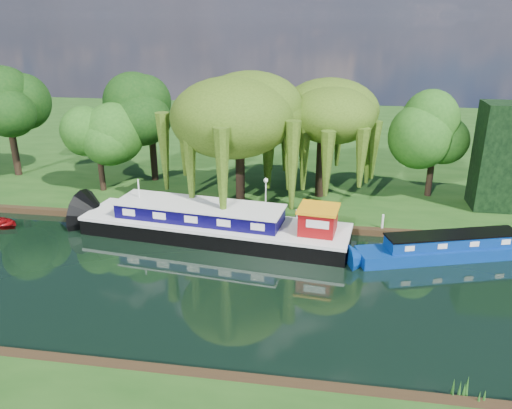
# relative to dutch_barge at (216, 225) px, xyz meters

# --- Properties ---
(ground) EXTENTS (120.00, 120.00, 0.00)m
(ground) POSITION_rel_dutch_barge_xyz_m (2.28, -5.95, -0.96)
(ground) COLOR black
(far_bank) EXTENTS (120.00, 52.00, 0.45)m
(far_bank) POSITION_rel_dutch_barge_xyz_m (2.28, 28.05, -0.74)
(far_bank) COLOR #163C10
(far_bank) RESTS_ON ground
(dutch_barge) EXTENTS (18.77, 6.30, 3.89)m
(dutch_barge) POSITION_rel_dutch_barge_xyz_m (0.00, 0.00, 0.00)
(dutch_barge) COLOR black
(dutch_barge) RESTS_ON ground
(narrowboat) EXTENTS (12.04, 5.51, 1.75)m
(narrowboat) POSITION_rel_dutch_barge_xyz_m (15.27, -0.56, -0.34)
(narrowboat) COLOR navy
(narrowboat) RESTS_ON ground
(red_dinghy) EXTENTS (3.72, 3.10, 0.67)m
(red_dinghy) POSITION_rel_dutch_barge_xyz_m (-15.96, -0.44, -0.96)
(red_dinghy) COLOR maroon
(red_dinghy) RESTS_ON ground
(willow_left) EXTENTS (8.02, 8.02, 9.61)m
(willow_left) POSITION_rel_dutch_barge_xyz_m (0.69, 5.37, 6.47)
(willow_left) COLOR black
(willow_left) RESTS_ON far_bank
(willow_right) EXTENTS (6.94, 6.94, 8.45)m
(willow_right) POSITION_rel_dutch_barge_xyz_m (6.67, 8.44, 5.65)
(willow_right) COLOR black
(willow_right) RESTS_ON far_bank
(tree_far_left) EXTENTS (4.36, 4.36, 7.02)m
(tree_far_left) POSITION_rel_dutch_barge_xyz_m (-11.49, 7.08, 4.30)
(tree_far_left) COLOR black
(tree_far_left) RESTS_ON far_bank
(tree_far_back) EXTENTS (5.25, 5.25, 8.83)m
(tree_far_back) POSITION_rel_dutch_barge_xyz_m (-21.20, 9.95, 5.65)
(tree_far_back) COLOR black
(tree_far_back) RESTS_ON far_bank
(tree_far_mid) EXTENTS (5.26, 5.26, 8.60)m
(tree_far_mid) POSITION_rel_dutch_barge_xyz_m (-8.12, 10.50, 5.42)
(tree_far_mid) COLOR black
(tree_far_mid) RESTS_ON far_bank
(tree_far_right) EXTENTS (4.50, 4.50, 7.36)m
(tree_far_right) POSITION_rel_dutch_barge_xyz_m (15.50, 9.96, 4.56)
(tree_far_right) COLOR black
(tree_far_right) RESTS_ON far_bank
(lamppost) EXTENTS (0.36, 0.36, 2.56)m
(lamppost) POSITION_rel_dutch_barge_xyz_m (2.78, 4.55, 1.46)
(lamppost) COLOR silver
(lamppost) RESTS_ON far_bank
(mooring_posts) EXTENTS (19.16, 0.16, 1.00)m
(mooring_posts) POSITION_rel_dutch_barge_xyz_m (1.78, 2.45, -0.01)
(mooring_posts) COLOR silver
(mooring_posts) RESTS_ON far_bank
(reeds_near) EXTENTS (33.70, 1.50, 1.10)m
(reeds_near) POSITION_rel_dutch_barge_xyz_m (9.16, -13.53, -0.41)
(reeds_near) COLOR #1C5216
(reeds_near) RESTS_ON ground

